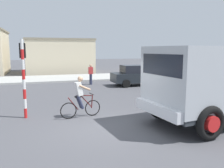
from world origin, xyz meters
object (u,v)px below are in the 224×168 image
at_px(truck_foreground, 217,80).
at_px(pedestrian_near_kerb, 91,74).
at_px(cyclist, 80,97).
at_px(car_red_near, 137,75).
at_px(traffic_light_pole, 23,68).

relative_size(truck_foreground, pedestrian_near_kerb, 3.50).
xyz_separation_m(cyclist, car_red_near, (5.73, 7.39, -0.05)).
bearing_deg(truck_foreground, pedestrian_near_kerb, 102.46).
bearing_deg(cyclist, pedestrian_near_kerb, 75.10).
height_order(cyclist, pedestrian_near_kerb, cyclist).
distance_m(cyclist, pedestrian_near_kerb, 9.17).
distance_m(cyclist, traffic_light_pole, 2.58).
relative_size(cyclist, traffic_light_pole, 0.54).
bearing_deg(traffic_light_pole, truck_foreground, -22.52).
bearing_deg(pedestrian_near_kerb, cyclist, -104.90).
relative_size(truck_foreground, car_red_near, 1.41).
relative_size(car_red_near, pedestrian_near_kerb, 2.48).
bearing_deg(car_red_near, truck_foreground, -95.52).
xyz_separation_m(truck_foreground, cyclist, (-4.81, 2.22, -0.80)).
relative_size(cyclist, car_red_near, 0.43).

